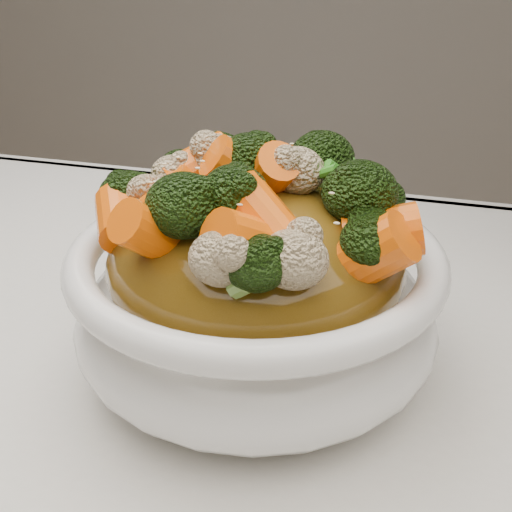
% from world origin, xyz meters
% --- Properties ---
extents(tablecloth, '(1.20, 0.80, 0.04)m').
position_xyz_m(tablecloth, '(0.00, 0.00, 0.73)').
color(tablecloth, silver).
rests_on(tablecloth, dining_table).
extents(bowl, '(0.27, 0.27, 0.09)m').
position_xyz_m(bowl, '(0.05, 0.05, 0.80)').
color(bowl, white).
rests_on(bowl, tablecloth).
extents(sauce_base, '(0.21, 0.21, 0.10)m').
position_xyz_m(sauce_base, '(0.05, 0.05, 0.83)').
color(sauce_base, brown).
rests_on(sauce_base, bowl).
extents(carrots, '(0.21, 0.21, 0.05)m').
position_xyz_m(carrots, '(0.05, 0.05, 0.90)').
color(carrots, '#FF6408').
rests_on(carrots, sauce_base).
extents(broccoli, '(0.21, 0.21, 0.05)m').
position_xyz_m(broccoli, '(0.05, 0.05, 0.90)').
color(broccoli, black).
rests_on(broccoli, sauce_base).
extents(cauliflower, '(0.21, 0.21, 0.04)m').
position_xyz_m(cauliflower, '(0.05, 0.05, 0.89)').
color(cauliflower, beige).
rests_on(cauliflower, sauce_base).
extents(scallions, '(0.16, 0.16, 0.02)m').
position_xyz_m(scallions, '(0.05, 0.05, 0.90)').
color(scallions, '#32881F').
rests_on(scallions, sauce_base).
extents(sesame_seeds, '(0.19, 0.19, 0.01)m').
position_xyz_m(sesame_seeds, '(0.05, 0.05, 0.90)').
color(sesame_seeds, beige).
rests_on(sesame_seeds, sauce_base).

